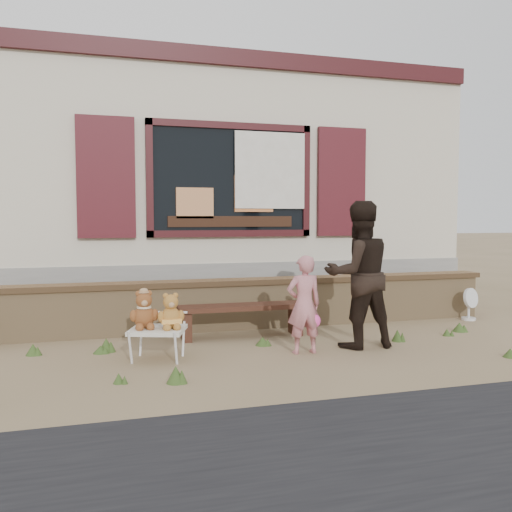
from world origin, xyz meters
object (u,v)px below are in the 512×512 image
object	(u,v)px
teddy_bear_left	(144,309)
adult	(359,274)
bench	(242,313)
child	(304,304)
folding_chair	(158,331)
teddy_bear_right	(171,310)

from	to	relation	value
teddy_bear_left	adult	distance (m)	2.43
bench	teddy_bear_left	size ratio (longest dim) A/B	3.98
bench	adult	xyz separation A→B (m)	(1.15, -0.86, 0.54)
bench	child	bearing A→B (deg)	-64.38
folding_chair	adult	size ratio (longest dim) A/B	0.40
folding_chair	teddy_bear_left	xyz separation A→B (m)	(-0.13, 0.04, 0.23)
teddy_bear_right	adult	world-z (taller)	adult
folding_chair	adult	bearing A→B (deg)	17.27
bench	folding_chair	distance (m)	1.38
teddy_bear_left	adult	size ratio (longest dim) A/B	0.24
folding_chair	teddy_bear_left	bearing A→B (deg)	180.00
teddy_bear_left	teddy_bear_right	bearing A→B (deg)	-0.00
teddy_bear_left	teddy_bear_right	xyz separation A→B (m)	(0.27, -0.09, -0.01)
bench	adult	size ratio (longest dim) A/B	0.96
teddy_bear_left	child	size ratio (longest dim) A/B	0.37
teddy_bear_right	folding_chair	bearing A→B (deg)	-180.00
child	teddy_bear_left	bearing A→B (deg)	-6.16
folding_chair	child	world-z (taller)	child
bench	folding_chair	bearing A→B (deg)	-143.35
folding_chair	teddy_bear_right	xyz separation A→B (m)	(0.13, -0.04, 0.22)
bench	teddy_bear_right	distance (m)	1.33
child	adult	world-z (taller)	adult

